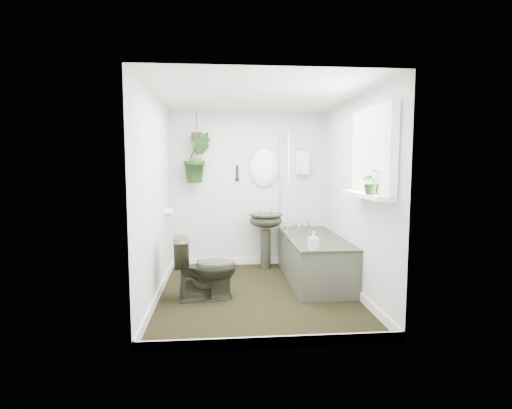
{
  "coord_description": "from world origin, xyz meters",
  "views": [
    {
      "loc": [
        -0.42,
        -4.57,
        1.55
      ],
      "look_at": [
        0.0,
        0.15,
        1.05
      ],
      "focal_mm": 28.0,
      "sensor_mm": 36.0,
      "label": 1
    }
  ],
  "objects": [
    {
      "name": "window_sill",
      "position": [
        1.02,
        -0.7,
        1.23
      ],
      "size": [
        0.18,
        1.0,
        0.04
      ],
      "primitive_type": "cube",
      "color": "white",
      "rests_on": "wall_right"
    },
    {
      "name": "floor",
      "position": [
        0.0,
        0.0,
        -0.01
      ],
      "size": [
        2.3,
        2.8,
        0.02
      ],
      "primitive_type": "cube",
      "color": "black",
      "rests_on": "ground"
    },
    {
      "name": "window_recess",
      "position": [
        1.09,
        -0.7,
        1.65
      ],
      "size": [
        0.08,
        1.0,
        0.9
      ],
      "primitive_type": "cube",
      "color": "white",
      "rests_on": "wall_right"
    },
    {
      "name": "bathtub",
      "position": [
        0.8,
        0.5,
        0.29
      ],
      "size": [
        0.72,
        1.72,
        0.58
      ],
      "primitive_type": null,
      "color": "#27291C",
      "rests_on": "floor"
    },
    {
      "name": "ceiling",
      "position": [
        0.0,
        0.0,
        2.31
      ],
      "size": [
        2.3,
        2.8,
        0.02
      ],
      "primitive_type": "cube",
      "color": "white",
      "rests_on": "ground"
    },
    {
      "name": "hanging_pot",
      "position": [
        -0.75,
        1.25,
        1.92
      ],
      "size": [
        0.16,
        0.16,
        0.12
      ],
      "primitive_type": "cylinder",
      "color": "#432B22",
      "rests_on": "ceiling"
    },
    {
      "name": "pedestal_sink",
      "position": [
        0.23,
        1.14,
        0.41
      ],
      "size": [
        0.55,
        0.49,
        0.81
      ],
      "primitive_type": null,
      "rotation": [
        0.0,
        0.0,
        -0.2
      ],
      "color": "#27291C",
      "rests_on": "floor"
    },
    {
      "name": "bath_screen",
      "position": [
        0.47,
        0.99,
        1.28
      ],
      "size": [
        0.04,
        0.72,
        1.4
      ],
      "primitive_type": null,
      "color": "silver",
      "rests_on": "bathtub"
    },
    {
      "name": "toilet_roll_holder",
      "position": [
        -1.1,
        0.7,
        0.9
      ],
      "size": [
        0.11,
        0.11,
        0.11
      ],
      "primitive_type": "cylinder",
      "rotation": [
        0.0,
        1.57,
        0.0
      ],
      "color": "white",
      "rests_on": "wall_left"
    },
    {
      "name": "skirting",
      "position": [
        0.0,
        0.0,
        0.05
      ],
      "size": [
        2.3,
        2.8,
        0.1
      ],
      "primitive_type": "cube",
      "color": "white",
      "rests_on": "floor"
    },
    {
      "name": "shower_box",
      "position": [
        0.8,
        1.34,
        1.55
      ],
      "size": [
        0.2,
        0.1,
        0.35
      ],
      "primitive_type": "cube",
      "color": "white",
      "rests_on": "wall_back"
    },
    {
      "name": "wall_front",
      "position": [
        0.0,
        -1.41,
        1.15
      ],
      "size": [
        2.3,
        0.02,
        2.3
      ],
      "primitive_type": "cube",
      "color": "silver",
      "rests_on": "ground"
    },
    {
      "name": "sill_plant",
      "position": [
        0.99,
        -0.95,
        1.37
      ],
      "size": [
        0.23,
        0.2,
        0.23
      ],
      "primitive_type": "imported",
      "rotation": [
        0.0,
        0.0,
        -0.1
      ],
      "color": "black",
      "rests_on": "window_sill"
    },
    {
      "name": "toilet",
      "position": [
        -0.6,
        -0.11,
        0.36
      ],
      "size": [
        0.75,
        0.49,
        0.72
      ],
      "primitive_type": "imported",
      "rotation": [
        0.0,
        0.0,
        1.7
      ],
      "color": "#27291C",
      "rests_on": "floor"
    },
    {
      "name": "wall_back",
      "position": [
        0.0,
        1.41,
        1.15
      ],
      "size": [
        2.3,
        0.02,
        2.3
      ],
      "primitive_type": "cube",
      "color": "silver",
      "rests_on": "ground"
    },
    {
      "name": "wall_left",
      "position": [
        -1.16,
        0.0,
        1.15
      ],
      "size": [
        0.02,
        2.8,
        2.3
      ],
      "primitive_type": "cube",
      "color": "silver",
      "rests_on": "ground"
    },
    {
      "name": "window_blinds",
      "position": [
        1.04,
        -0.7,
        1.65
      ],
      "size": [
        0.01,
        0.86,
        0.76
      ],
      "primitive_type": "cube",
      "color": "white",
      "rests_on": "wall_right"
    },
    {
      "name": "soap_bottle",
      "position": [
        0.6,
        -0.29,
        0.69
      ],
      "size": [
        0.12,
        0.12,
        0.21
      ],
      "primitive_type": "imported",
      "rotation": [
        0.0,
        0.0,
        0.29
      ],
      "color": "black",
      "rests_on": "bathtub"
    },
    {
      "name": "wall_right",
      "position": [
        1.16,
        0.0,
        1.15
      ],
      "size": [
        0.02,
        2.8,
        2.3
      ],
      "primitive_type": "cube",
      "color": "silver",
      "rests_on": "ground"
    },
    {
      "name": "hanging_plant",
      "position": [
        -0.75,
        1.25,
        1.62
      ],
      "size": [
        0.46,
        0.4,
        0.72
      ],
      "primitive_type": "imported",
      "rotation": [
        0.0,
        0.0,
        0.23
      ],
      "color": "black",
      "rests_on": "ceiling"
    },
    {
      "name": "wall_sconce",
      "position": [
        -0.17,
        1.36,
        1.4
      ],
      "size": [
        0.04,
        0.04,
        0.22
      ],
      "primitive_type": "cylinder",
      "color": "black",
      "rests_on": "wall_back"
    },
    {
      "name": "oval_mirror",
      "position": [
        0.23,
        1.37,
        1.5
      ],
      "size": [
        0.46,
        0.03,
        0.62
      ],
      "primitive_type": "ellipsoid",
      "color": "#BBB1A3",
      "rests_on": "wall_back"
    }
  ]
}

